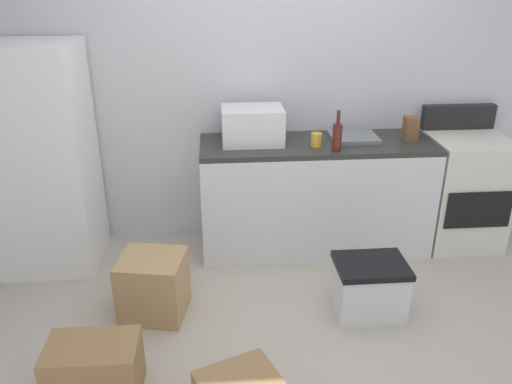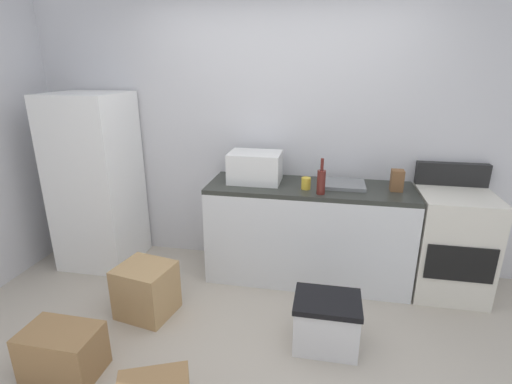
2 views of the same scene
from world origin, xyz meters
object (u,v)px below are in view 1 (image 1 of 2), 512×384
refrigerator (42,160)px  coffee_mug (316,140)px  microwave (252,125)px  wine_bottle (337,136)px  cardboard_box_medium (153,286)px  storage_bin (369,287)px  cardboard_box_large (95,369)px  stove_oven (462,189)px  knife_block (411,128)px

refrigerator → coffee_mug: refrigerator is taller
microwave → wine_bottle: wine_bottle is taller
refrigerator → microwave: refrigerator is taller
cardboard_box_medium → storage_bin: (1.42, -0.11, -0.02)m
cardboard_box_large → cardboard_box_medium: size_ratio=1.15×
storage_bin → stove_oven: bearing=42.4°
storage_bin → cardboard_box_medium: bearing=175.6°
stove_oven → wine_bottle: wine_bottle is taller
cardboard_box_medium → knife_block: bearing=22.9°
cardboard_box_medium → coffee_mug: bearing=31.2°
refrigerator → wine_bottle: refrigerator is taller
cardboard_box_large → storage_bin: (1.66, 0.58, 0.03)m
microwave → storage_bin: microwave is taller
knife_block → cardboard_box_medium: (-1.94, -0.82, -0.78)m
wine_bottle → storage_bin: size_ratio=0.65×
stove_oven → knife_block: 0.72m
stove_oven → microwave: (-1.72, 0.03, 0.57)m
microwave → storage_bin: size_ratio=1.00×
stove_oven → storage_bin: 1.41m
cardboard_box_large → coffee_mug: bearing=44.6°
wine_bottle → storage_bin: (0.10, -0.72, -0.82)m
refrigerator → wine_bottle: bearing=-4.1°
wine_bottle → cardboard_box_medium: (-1.32, -0.61, -0.80)m
stove_oven → wine_bottle: 1.26m
knife_block → cardboard_box_large: (-2.19, -1.51, -0.83)m
microwave → cardboard_box_large: 2.02m
microwave → storage_bin: 1.46m
refrigerator → stove_oven: (3.27, 0.06, -0.37)m
wine_bottle → coffee_mug: size_ratio=3.00×
stove_oven → refrigerator: bearing=-179.0°
storage_bin → cardboard_box_large: bearing=-160.6°
wine_bottle → storage_bin: wine_bottle is taller
storage_bin → wine_bottle: bearing=98.0°
refrigerator → coffee_mug: 2.02m
cardboard_box_medium → storage_bin: 1.42m
wine_bottle → knife_block: (0.62, 0.21, -0.02)m
knife_block → cardboard_box_medium: size_ratio=0.43×
storage_bin → refrigerator: bearing=158.7°
refrigerator → storage_bin: (2.25, -0.88, -0.64)m
microwave → knife_block: microwave is taller
microwave → coffee_mug: size_ratio=4.60×
microwave → stove_oven: bearing=-1.0°
refrigerator → knife_block: bearing=1.1°
refrigerator → cardboard_box_medium: refrigerator is taller
wine_bottle → storage_bin: 1.10m
coffee_mug → storage_bin: size_ratio=0.22×
wine_bottle → knife_block: wine_bottle is taller
microwave → coffee_mug: microwave is taller
cardboard_box_medium → storage_bin: bearing=-4.4°
cardboard_box_medium → stove_oven: bearing=18.6°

